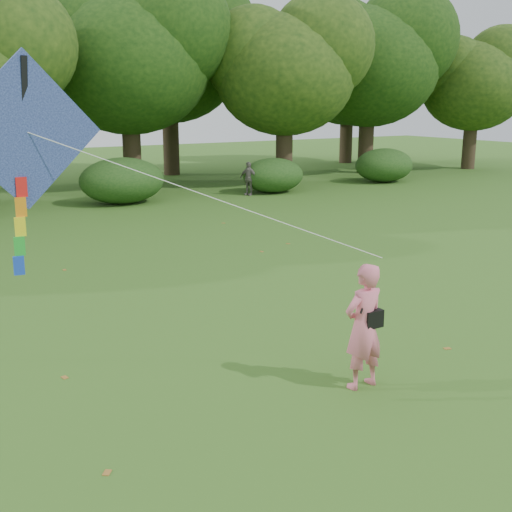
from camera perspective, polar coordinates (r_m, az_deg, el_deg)
ground at (r=10.22m, az=7.16°, el=-10.32°), size 100.00×100.00×0.00m
man_kite_flyer at (r=9.49m, az=9.55°, el=-6.20°), size 0.71×0.49×1.88m
bystander_right at (r=28.62m, az=-0.68°, el=6.90°), size 0.73×0.94×1.49m
crossbody_bag at (r=9.50m, az=10.23°, el=-5.41°), size 0.43×0.20×0.73m
flying_kite at (r=8.85m, az=-19.74°, el=9.99°), size 5.38×2.20×2.90m
tree_line at (r=31.11m, az=-17.86°, el=15.77°), size 54.70×15.30×9.48m
shrub_band at (r=25.61m, az=-19.46°, el=5.56°), size 39.15×3.22×1.88m
fallen_leaves at (r=13.58m, az=-0.10°, el=-4.03°), size 10.47×15.38×0.01m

